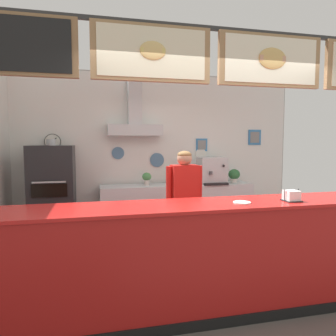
% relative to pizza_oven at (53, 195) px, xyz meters
% --- Properties ---
extents(ground_plane, '(6.34, 6.34, 0.00)m').
position_rel_pizza_oven_xyz_m(ground_plane, '(1.85, -2.09, -0.81)').
color(ground_plane, '#514C47').
extents(back_wall_assembly, '(5.28, 2.99, 2.94)m').
position_rel_pizza_oven_xyz_m(back_wall_assembly, '(1.83, 0.33, 0.76)').
color(back_wall_assembly, '#9E9E99').
rests_on(back_wall_assembly, ground_plane).
extents(service_counter, '(4.55, 0.64, 1.09)m').
position_rel_pizza_oven_xyz_m(service_counter, '(1.85, -2.50, -0.27)').
color(service_counter, '#B21916').
rests_on(service_counter, ground_plane).
extents(back_prep_counter, '(2.77, 0.53, 0.90)m').
position_rel_pizza_oven_xyz_m(back_prep_counter, '(2.14, 0.14, -0.37)').
color(back_prep_counter, silver).
rests_on(back_prep_counter, ground_plane).
extents(pizza_oven, '(0.69, 0.71, 1.72)m').
position_rel_pizza_oven_xyz_m(pizza_oven, '(0.00, 0.00, 0.00)').
color(pizza_oven, '#232326').
rests_on(pizza_oven, ground_plane).
extents(shop_worker, '(0.52, 0.24, 1.55)m').
position_rel_pizza_oven_xyz_m(shop_worker, '(1.87, -1.22, 0.04)').
color(shop_worker, '#232328').
rests_on(shop_worker, ground_plane).
extents(espresso_machine, '(0.49, 0.46, 0.49)m').
position_rel_pizza_oven_xyz_m(espresso_machine, '(2.78, 0.11, 0.33)').
color(espresso_machine, silver).
rests_on(espresso_machine, back_prep_counter).
extents(potted_thyme, '(0.16, 0.16, 0.23)m').
position_rel_pizza_oven_xyz_m(potted_thyme, '(1.57, 0.14, 0.22)').
color(potted_thyme, beige).
rests_on(potted_thyme, back_prep_counter).
extents(potted_basil, '(0.22, 0.22, 0.26)m').
position_rel_pizza_oven_xyz_m(potted_basil, '(3.23, 0.11, 0.24)').
color(potted_basil, beige).
rests_on(potted_basil, back_prep_counter).
extents(potted_oregano, '(0.26, 0.26, 0.31)m').
position_rel_pizza_oven_xyz_m(potted_oregano, '(2.17, 0.13, 0.26)').
color(potted_oregano, '#9E563D').
rests_on(potted_oregano, back_prep_counter).
extents(condiment_plate, '(0.17, 0.17, 0.01)m').
position_rel_pizza_oven_xyz_m(condiment_plate, '(2.06, -2.58, 0.28)').
color(condiment_plate, white).
rests_on(condiment_plate, service_counter).
extents(napkin_holder, '(0.16, 0.15, 0.12)m').
position_rel_pizza_oven_xyz_m(napkin_holder, '(2.59, -2.59, 0.32)').
color(napkin_holder, '#262628').
rests_on(napkin_holder, service_counter).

